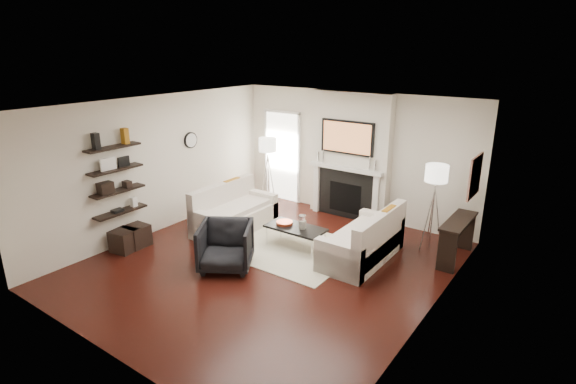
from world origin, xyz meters
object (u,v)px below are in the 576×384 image
Objects in this scene: loveseat_right_base at (361,248)px; ottoman_near at (137,236)px; loveseat_left_base at (235,220)px; armchair at (226,244)px; lamp_left_shade at (268,145)px; lamp_right_shade at (437,173)px; coffee_table at (295,228)px.

loveseat_right_base reaches higher than ottoman_near.
armchair reaches higher than loveseat_left_base.
lamp_right_shade is (3.90, -0.16, 0.00)m from lamp_left_shade.
loveseat_left_base is 1.93m from ottoman_near.
loveseat_right_base is at bearing 5.82° from loveseat_left_base.
loveseat_left_base is at bearing 94.21° from armchair.
loveseat_right_base is 4.50× the size of ottoman_near.
lamp_left_shade is at bearing 79.12° from ottoman_near.
loveseat_left_base is 2.07× the size of armchair.
loveseat_right_base is 2.36m from armchair.
coffee_table is at bearing -144.94° from lamp_right_shade.
ottoman_near is (-0.98, -1.66, -0.01)m from loveseat_left_base.
coffee_table is at bearing -165.96° from loveseat_right_base.
lamp_right_shade is (0.84, 1.13, 1.24)m from loveseat_right_base.
lamp_right_shade is at bearing 35.06° from coffee_table.
loveseat_left_base is at bearing 179.09° from coffee_table.
lamp_right_shade reaches higher than loveseat_right_base.
lamp_left_shade is (-3.06, 1.29, 1.24)m from loveseat_right_base.
lamp_left_shade is (-1.87, 1.59, 1.05)m from coffee_table.
ottoman_near is (-3.68, -1.94, -0.01)m from loveseat_right_base.
coffee_table is 2.75× the size of lamp_right_shade.
loveseat_right_base is 4.50× the size of lamp_right_shade.
ottoman_near is (-4.52, -3.07, -1.25)m from lamp_right_shade.
armchair reaches higher than ottoman_near.
coffee_table is at bearing 36.52° from armchair.
loveseat_left_base is 4.50× the size of lamp_right_shade.
lamp_right_shade reaches higher than armchair.
lamp_left_shade is at bearing 82.72° from armchair.
loveseat_left_base reaches higher than ottoman_near.
lamp_right_shade reaches higher than ottoman_near.
loveseat_right_base and coffee_table have the same top height.
armchair reaches higher than loveseat_right_base.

